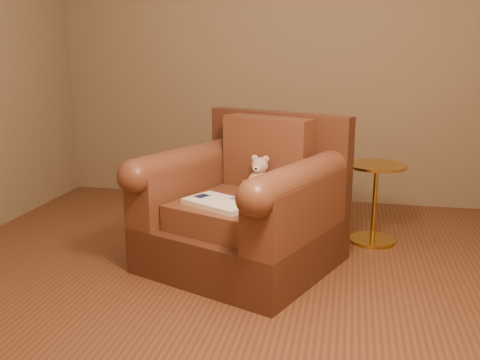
# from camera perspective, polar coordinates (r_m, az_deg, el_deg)

# --- Properties ---
(floor) EXTENTS (4.00, 4.00, 0.00)m
(floor) POSITION_cam_1_polar(r_m,az_deg,el_deg) (3.23, -1.81, -11.29)
(floor) COLOR brown
(floor) RESTS_ON ground
(armchair) EXTENTS (1.36, 1.34, 0.96)m
(armchair) POSITION_cam_1_polar(r_m,az_deg,el_deg) (3.43, 0.62, -3.11)
(armchair) COLOR #452517
(armchair) RESTS_ON floor
(teddy_bear) EXTENTS (0.18, 0.21, 0.26)m
(teddy_bear) POSITION_cam_1_polar(r_m,az_deg,el_deg) (3.44, 1.99, 0.06)
(teddy_bear) COLOR tan
(teddy_bear) RESTS_ON armchair
(guidebook) EXTENTS (0.48, 0.42, 0.03)m
(guidebook) POSITION_cam_1_polar(r_m,az_deg,el_deg) (3.20, -2.20, -2.47)
(guidebook) COLOR beige
(guidebook) RESTS_ON armchair
(side_table) EXTENTS (0.41, 0.41, 0.58)m
(side_table) POSITION_cam_1_polar(r_m,az_deg,el_deg) (3.95, 14.16, -2.15)
(side_table) COLOR gold
(side_table) RESTS_ON floor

